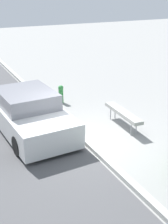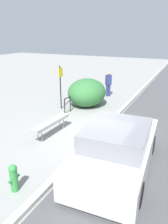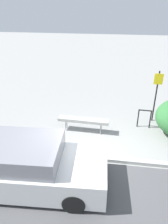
# 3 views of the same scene
# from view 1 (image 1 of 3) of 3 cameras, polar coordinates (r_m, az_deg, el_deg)

# --- Properties ---
(ground_plane) EXTENTS (60.00, 60.00, 0.00)m
(ground_plane) POSITION_cam_1_polar(r_m,az_deg,el_deg) (9.98, 0.26, -5.59)
(ground_plane) COLOR gray
(curb) EXTENTS (60.00, 0.20, 0.13)m
(curb) POSITION_cam_1_polar(r_m,az_deg,el_deg) (9.95, 0.27, -5.25)
(curb) COLOR #A8A8A3
(curb) RESTS_ON ground_plane
(bench) EXTENTS (2.09, 0.45, 0.59)m
(bench) POSITION_cam_1_polar(r_m,az_deg,el_deg) (10.95, 7.15, -0.17)
(bench) COLOR #99999E
(bench) RESTS_ON ground_plane
(fire_hydrant) EXTENTS (0.36, 0.22, 0.77)m
(fire_hydrant) POSITION_cam_1_polar(r_m,az_deg,el_deg) (13.22, -4.24, 3.41)
(fire_hydrant) COLOR #338C3F
(fire_hydrant) RESTS_ON ground_plane
(parked_car_near) EXTENTS (4.40, 2.12, 1.42)m
(parked_car_near) POSITION_cam_1_polar(r_m,az_deg,el_deg) (10.62, -10.08, -0.28)
(parked_car_near) COLOR black
(parked_car_near) RESTS_ON ground_plane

